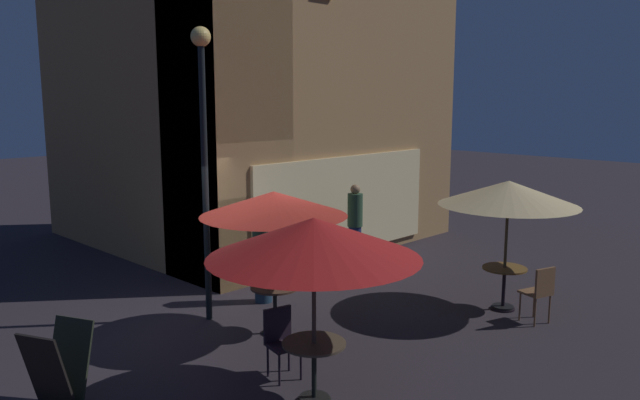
{
  "coord_description": "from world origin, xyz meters",
  "views": [
    {
      "loc": [
        -5.55,
        -7.72,
        3.6
      ],
      "look_at": [
        1.56,
        -0.71,
        1.91
      ],
      "focal_mm": 35.07,
      "sensor_mm": 36.0,
      "label": 1
    }
  ],
  "objects_px": {
    "patio_umbrella_0": "(508,194)",
    "menu_sandwich_board": "(58,366)",
    "cafe_table_0": "(504,279)",
    "cafe_chair_0": "(540,289)",
    "street_lamp_near_corner": "(204,129)",
    "patio_umbrella_1": "(274,204)",
    "cafe_table_1": "(275,299)",
    "cafe_chair_1": "(281,336)",
    "patio_umbrella_2": "(314,238)",
    "patron_standing_0": "(263,254)",
    "patron_standing_1": "(355,227)",
    "cafe_table_2": "(314,358)"
  },
  "relations": [
    {
      "from": "patio_umbrella_0",
      "to": "patio_umbrella_2",
      "type": "relative_size",
      "value": 0.93
    },
    {
      "from": "patio_umbrella_2",
      "to": "patron_standing_1",
      "type": "bearing_deg",
      "value": 36.58
    },
    {
      "from": "patio_umbrella_0",
      "to": "patio_umbrella_2",
      "type": "bearing_deg",
      "value": -179.83
    },
    {
      "from": "cafe_chair_0",
      "to": "cafe_chair_1",
      "type": "bearing_deg",
      "value": 87.02
    },
    {
      "from": "menu_sandwich_board",
      "to": "cafe_table_2",
      "type": "relative_size",
      "value": 1.28
    },
    {
      "from": "cafe_chair_0",
      "to": "cafe_table_1",
      "type": "bearing_deg",
      "value": 67.4
    },
    {
      "from": "cafe_chair_1",
      "to": "street_lamp_near_corner",
      "type": "bearing_deg",
      "value": 179.81
    },
    {
      "from": "cafe_table_1",
      "to": "cafe_table_0",
      "type": "bearing_deg",
      "value": -29.44
    },
    {
      "from": "cafe_chair_1",
      "to": "patron_standing_1",
      "type": "bearing_deg",
      "value": 133.82
    },
    {
      "from": "patio_umbrella_1",
      "to": "patron_standing_1",
      "type": "relative_size",
      "value": 1.21
    },
    {
      "from": "menu_sandwich_board",
      "to": "cafe_chair_1",
      "type": "height_order",
      "value": "menu_sandwich_board"
    },
    {
      "from": "street_lamp_near_corner",
      "to": "cafe_table_2",
      "type": "distance_m",
      "value": 4.14
    },
    {
      "from": "cafe_chair_1",
      "to": "cafe_table_1",
      "type": "bearing_deg",
      "value": 154.85
    },
    {
      "from": "street_lamp_near_corner",
      "to": "cafe_chair_1",
      "type": "bearing_deg",
      "value": -103.46
    },
    {
      "from": "patio_umbrella_1",
      "to": "patron_standing_1",
      "type": "bearing_deg",
      "value": 22.27
    },
    {
      "from": "menu_sandwich_board",
      "to": "patron_standing_0",
      "type": "bearing_deg",
      "value": -8.37
    },
    {
      "from": "cafe_table_0",
      "to": "cafe_table_1",
      "type": "bearing_deg",
      "value": 150.56
    },
    {
      "from": "patio_umbrella_0",
      "to": "menu_sandwich_board",
      "type": "bearing_deg",
      "value": 163.24
    },
    {
      "from": "cafe_table_2",
      "to": "patron_standing_0",
      "type": "height_order",
      "value": "patron_standing_0"
    },
    {
      "from": "menu_sandwich_board",
      "to": "cafe_table_0",
      "type": "height_order",
      "value": "menu_sandwich_board"
    },
    {
      "from": "menu_sandwich_board",
      "to": "patio_umbrella_1",
      "type": "height_order",
      "value": "patio_umbrella_1"
    },
    {
      "from": "cafe_table_2",
      "to": "patron_standing_0",
      "type": "bearing_deg",
      "value": 58.87
    },
    {
      "from": "patio_umbrella_0",
      "to": "street_lamp_near_corner",
      "type": "bearing_deg",
      "value": 140.04
    },
    {
      "from": "street_lamp_near_corner",
      "to": "cafe_chair_0",
      "type": "height_order",
      "value": "street_lamp_near_corner"
    },
    {
      "from": "patron_standing_1",
      "to": "cafe_table_1",
      "type": "bearing_deg",
      "value": -9.99
    },
    {
      "from": "patio_umbrella_2",
      "to": "cafe_table_2",
      "type": "bearing_deg",
      "value": -75.96
    },
    {
      "from": "cafe_chair_0",
      "to": "patron_standing_0",
      "type": "distance_m",
      "value": 4.61
    },
    {
      "from": "patio_umbrella_1",
      "to": "cafe_chair_1",
      "type": "relative_size",
      "value": 2.45
    },
    {
      "from": "cafe_table_0",
      "to": "cafe_chair_1",
      "type": "xyz_separation_m",
      "value": [
        -4.35,
        0.78,
        -0.0
      ]
    },
    {
      "from": "patron_standing_0",
      "to": "patio_umbrella_1",
      "type": "bearing_deg",
      "value": 34.24
    },
    {
      "from": "patio_umbrella_0",
      "to": "patio_umbrella_1",
      "type": "height_order",
      "value": "patio_umbrella_0"
    },
    {
      "from": "patio_umbrella_0",
      "to": "patio_umbrella_1",
      "type": "xyz_separation_m",
      "value": [
        -3.43,
        1.94,
        0.01
      ]
    },
    {
      "from": "patron_standing_0",
      "to": "patron_standing_1",
      "type": "xyz_separation_m",
      "value": [
        2.57,
        0.13,
        0.07
      ]
    },
    {
      "from": "cafe_table_1",
      "to": "patio_umbrella_2",
      "type": "relative_size",
      "value": 0.3
    },
    {
      "from": "menu_sandwich_board",
      "to": "patron_standing_1",
      "type": "relative_size",
      "value": 0.53
    },
    {
      "from": "cafe_table_1",
      "to": "cafe_table_2",
      "type": "height_order",
      "value": "cafe_table_1"
    },
    {
      "from": "menu_sandwich_board",
      "to": "patio_umbrella_1",
      "type": "xyz_separation_m",
      "value": [
        3.26,
        -0.08,
        1.5
      ]
    },
    {
      "from": "cafe_chair_1",
      "to": "patio_umbrella_2",
      "type": "bearing_deg",
      "value": -0.0
    },
    {
      "from": "cafe_chair_0",
      "to": "patio_umbrella_0",
      "type": "bearing_deg",
      "value": 0.0
    },
    {
      "from": "cafe_table_0",
      "to": "cafe_chair_0",
      "type": "distance_m",
      "value": 0.78
    },
    {
      "from": "cafe_table_1",
      "to": "cafe_chair_1",
      "type": "relative_size",
      "value": 0.83
    },
    {
      "from": "cafe_table_0",
      "to": "cafe_chair_0",
      "type": "xyz_separation_m",
      "value": [
        -0.23,
        -0.74,
        0.03
      ]
    },
    {
      "from": "patio_umbrella_0",
      "to": "patron_standing_1",
      "type": "xyz_separation_m",
      "value": [
        -0.03,
        3.33,
        -1.07
      ]
    },
    {
      "from": "cafe_chair_1",
      "to": "patron_standing_0",
      "type": "bearing_deg",
      "value": 157.32
    },
    {
      "from": "cafe_table_1",
      "to": "patron_standing_0",
      "type": "relative_size",
      "value": 0.44
    },
    {
      "from": "menu_sandwich_board",
      "to": "street_lamp_near_corner",
      "type": "bearing_deg",
      "value": -2.93
    },
    {
      "from": "street_lamp_near_corner",
      "to": "patio_umbrella_0",
      "type": "height_order",
      "value": "street_lamp_near_corner"
    },
    {
      "from": "cafe_table_0",
      "to": "cafe_chair_1",
      "type": "height_order",
      "value": "cafe_chair_1"
    },
    {
      "from": "street_lamp_near_corner",
      "to": "cafe_table_0",
      "type": "height_order",
      "value": "street_lamp_near_corner"
    },
    {
      "from": "cafe_table_1",
      "to": "cafe_chair_0",
      "type": "distance_m",
      "value": 4.18
    }
  ]
}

